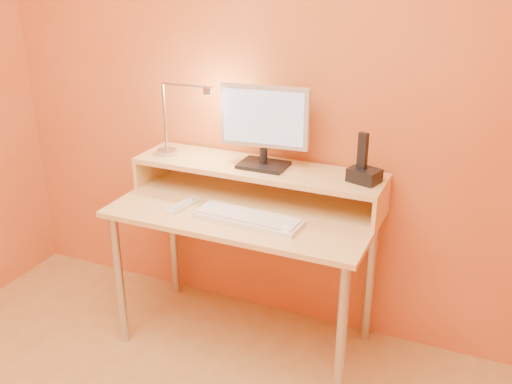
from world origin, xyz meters
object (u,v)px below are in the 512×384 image
at_px(lamp_base, 167,152).
at_px(keyboard, 248,219).
at_px(phone_dock, 364,175).
at_px(mouse, 287,229).
at_px(remote_control, 183,205).
at_px(monitor_panel, 265,117).

relative_size(lamp_base, keyboard, 0.21).
bearing_deg(phone_dock, lamp_base, -161.04).
height_order(lamp_base, phone_dock, phone_dock).
xyz_separation_m(keyboard, mouse, (0.19, -0.04, 0.01)).
height_order(mouse, remote_control, mouse).
height_order(monitor_panel, phone_dock, monitor_panel).
bearing_deg(monitor_panel, keyboard, -87.61).
bearing_deg(keyboard, phone_dock, 33.83).
bearing_deg(remote_control, keyboard, 5.72).
distance_m(phone_dock, remote_control, 0.83).
bearing_deg(phone_dock, mouse, -112.07).
distance_m(keyboard, remote_control, 0.33).
xyz_separation_m(phone_dock, keyboard, (-0.44, -0.26, -0.18)).
bearing_deg(remote_control, mouse, 2.43).
relative_size(keyboard, mouse, 4.40).
xyz_separation_m(keyboard, remote_control, (-0.33, 0.02, -0.00)).
xyz_separation_m(lamp_base, remote_control, (0.21, -0.21, -0.16)).
xyz_separation_m(mouse, remote_control, (-0.53, 0.05, -0.01)).
bearing_deg(mouse, keyboard, 151.33).
bearing_deg(monitor_panel, mouse, -58.56).
distance_m(monitor_panel, keyboard, 0.47).
bearing_deg(monitor_panel, lamp_base, 178.96).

